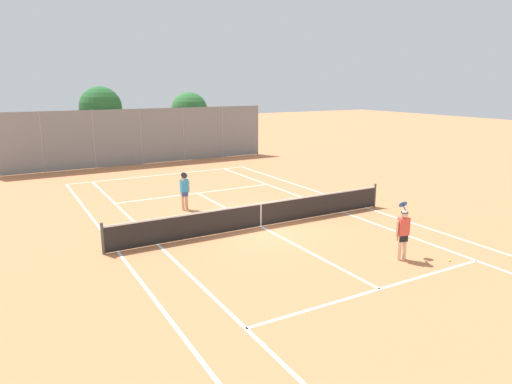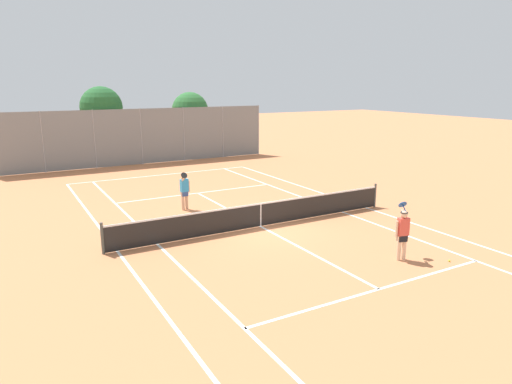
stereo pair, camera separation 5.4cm
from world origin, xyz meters
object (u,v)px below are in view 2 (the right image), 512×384
player_near_side (403,232)px  loose_tennis_ball_0 (449,261)px  player_far_left (185,189)px  tree_behind_right (189,112)px  tree_behind_left (102,109)px  tennis_net (261,214)px

player_near_side → loose_tennis_ball_0: (1.19, -0.89, -0.89)m
player_far_left → tree_behind_right: size_ratio=0.37×
loose_tennis_ball_0 → tree_behind_left: size_ratio=0.01×
player_far_left → tennis_net: bearing=-66.0°
loose_tennis_ball_0 → tree_behind_left: (-5.44, 24.12, 3.71)m
tree_behind_left → loose_tennis_ball_0: bearing=-77.3°
tennis_net → tree_behind_right: (4.20, 18.08, 2.84)m
player_far_left → loose_tennis_ball_0: size_ratio=26.88×
tennis_net → tree_behind_right: 18.78m
loose_tennis_ball_0 → tree_behind_right: bearing=87.9°
loose_tennis_ball_0 → tree_behind_right: tree_behind_right is taller
loose_tennis_ball_0 → tree_behind_right: size_ratio=0.01×
player_near_side → tree_behind_left: tree_behind_left is taller
player_far_left → tree_behind_left: 14.61m
player_far_left → loose_tennis_ball_0: (5.01, -9.80, -0.89)m
tennis_net → player_far_left: bearing=114.0°
player_near_side → tree_behind_right: size_ratio=0.37×
player_far_left → tree_behind_right: (5.88, 14.32, 2.42)m
player_near_side → tree_behind_right: 23.45m
player_far_left → tree_behind_left: bearing=91.7°
tennis_net → loose_tennis_ball_0: 6.91m
player_far_left → tree_behind_right: tree_behind_right is taller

